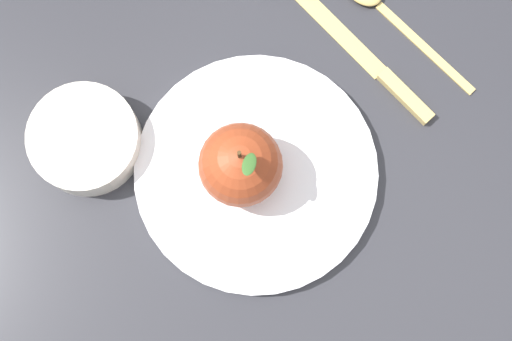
{
  "coord_description": "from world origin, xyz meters",
  "views": [
    {
      "loc": [
        0.1,
        -0.12,
        0.7
      ],
      "look_at": [
        0.01,
        -0.03,
        0.02
      ],
      "focal_mm": 49.09,
      "sensor_mm": 36.0,
      "label": 1
    }
  ],
  "objects": [
    {
      "name": "ground_plane",
      "position": [
        0.0,
        0.0,
        0.0
      ],
      "size": [
        2.4,
        2.4,
        0.0
      ],
      "primitive_type": "plane",
      "color": "#2D2D33"
    },
    {
      "name": "dinner_plate",
      "position": [
        0.01,
        -0.03,
        0.01
      ],
      "size": [
        0.25,
        0.25,
        0.02
      ],
      "color": "white",
      "rests_on": "ground_plane"
    },
    {
      "name": "apple",
      "position": [
        0.0,
        -0.04,
        0.06
      ],
      "size": [
        0.08,
        0.08,
        0.1
      ],
      "color": "#9E3D1E",
      "rests_on": "dinner_plate"
    },
    {
      "name": "side_bowl",
      "position": [
        -0.13,
        -0.14,
        0.02
      ],
      "size": [
        0.11,
        0.11,
        0.04
      ],
      "color": "silver",
      "rests_on": "ground_plane"
    },
    {
      "name": "knife",
      "position": [
        0.01,
        0.14,
        0.0
      ],
      "size": [
        0.2,
        0.02,
        0.01
      ],
      "color": "#D8B766",
      "rests_on": "ground_plane"
    },
    {
      "name": "spoon",
      "position": [
        -0.04,
        0.19,
        0.01
      ],
      "size": [
        0.18,
        0.04,
        0.01
      ],
      "color": "#D8B766",
      "rests_on": "ground_plane"
    }
  ]
}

